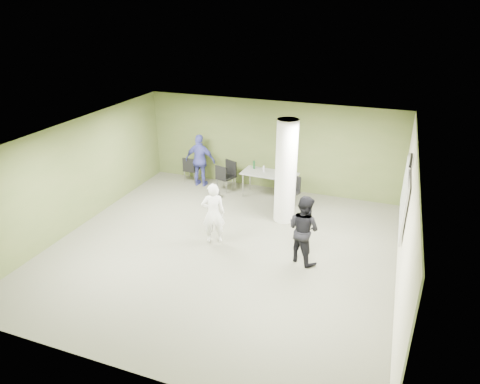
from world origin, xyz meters
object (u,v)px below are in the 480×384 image
at_px(folding_table, 269,174).
at_px(chair_back_left, 190,168).
at_px(man_black, 304,229).
at_px(woman_white, 213,213).
at_px(man_blue, 200,161).

bearing_deg(folding_table, chair_back_left, 177.72).
relative_size(chair_back_left, man_black, 0.53).
bearing_deg(woman_white, folding_table, -123.73).
distance_m(chair_back_left, man_black, 5.61).
xyz_separation_m(chair_back_left, woman_white, (2.24, -3.27, 0.28)).
xyz_separation_m(folding_table, woman_white, (-0.52, -3.02, 0.04)).
relative_size(man_black, man_blue, 0.96).
height_order(man_black, man_blue, man_blue).
distance_m(chair_back_left, woman_white, 3.98).
height_order(folding_table, man_blue, man_blue).
height_order(chair_back_left, man_blue, man_blue).
xyz_separation_m(man_black, man_blue, (-4.04, 3.24, 0.04)).
xyz_separation_m(woman_white, man_black, (2.24, -0.09, 0.03)).
relative_size(chair_back_left, woman_white, 0.55).
distance_m(woman_white, man_blue, 3.63).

